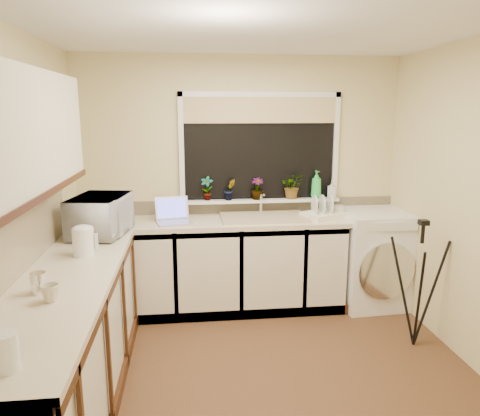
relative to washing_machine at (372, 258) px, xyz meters
The scene contains 34 objects.
floor 1.81m from the washing_machine, 138.12° to the right, with size 3.20×3.20×0.00m, color brown.
ceiling 2.64m from the washing_machine, 138.12° to the right, with size 3.20×3.20×0.00m, color white.
wall_back 1.54m from the washing_machine, 165.71° to the left, with size 3.20×3.20×0.00m, color beige.
wall_front 3.06m from the washing_machine, 116.03° to the right, with size 3.20×3.20×0.00m, color beige.
wall_left 3.22m from the washing_machine, 158.08° to the right, with size 3.00×3.00×0.00m, color beige.
wall_right 1.42m from the washing_machine, 75.73° to the right, with size 3.00×3.00×0.00m, color beige.
base_cabinet_back 1.63m from the washing_machine, behind, with size 2.55×0.60×0.86m, color silver.
base_cabinet_left 2.99m from the washing_machine, 150.57° to the right, with size 0.54×2.40×0.86m, color silver.
worktop_back 1.36m from the washing_machine, behind, with size 3.20×0.60×0.04m, color beige.
worktop_left 3.02m from the washing_machine, 150.57° to the right, with size 0.60×2.40×0.04m, color beige.
upper_cabinet 3.45m from the washing_machine, 149.46° to the right, with size 0.28×1.90×0.70m, color silver.
splashback_left 3.31m from the washing_machine, 153.07° to the right, with size 0.02×2.40×0.45m, color beige.
splashback_back 1.43m from the washing_machine, 166.21° to the left, with size 3.20×0.02×0.14m, color beige.
window_glass 1.57m from the washing_machine, 163.98° to the left, with size 1.50×0.02×1.00m, color black.
window_blind 1.85m from the washing_machine, 165.18° to the left, with size 1.50×0.02×0.25m, color tan.
windowsill 1.26m from the washing_machine, 166.65° to the left, with size 1.60×0.14×0.03m, color white.
sink 1.19m from the washing_machine, behind, with size 0.82×0.46×0.03m, color tan.
faucet 1.25m from the washing_machine, 169.13° to the left, with size 0.03×0.03×0.24m, color silver.
washing_machine is the anchor object (origin of this frame).
laptop 2.02m from the washing_machine, behind, with size 0.36×0.36×0.22m.
kettle 2.80m from the washing_machine, 159.71° to the right, with size 0.15×0.15×0.20m, color white.
dish_rack 0.69m from the washing_machine, behind, with size 0.38×0.29×0.06m, color white.
tripod 0.89m from the washing_machine, 88.19° to the right, with size 0.52×0.52×1.07m, color black, non-canonical shape.
glass_jug 3.59m from the washing_machine, 136.21° to the right, with size 0.11×0.11×0.16m, color white.
steel_jar 3.18m from the washing_machine, 148.55° to the right, with size 0.09×0.09×0.12m, color white.
microwave 2.65m from the washing_machine, behind, with size 0.59×0.40×0.33m, color white.
plant_a 1.80m from the washing_machine, behind, with size 0.13×0.08×0.24m, color #999999.
plant_b 1.59m from the washing_machine, behind, with size 0.12×0.09×0.21m, color #999999.
plant_c 1.35m from the washing_machine, 167.94° to the left, with size 0.12×0.12×0.22m, color #999999.
plant_d 1.08m from the washing_machine, 162.07° to the left, with size 0.22×0.19×0.25m, color #999999.
soap_bottle_green 0.92m from the washing_machine, 154.85° to the left, with size 0.11×0.11×0.28m, color green.
soap_bottle_clear 0.80m from the washing_machine, 148.15° to the left, with size 0.08×0.08×0.18m, color #999999.
cup_back 0.59m from the washing_machine, 167.80° to the left, with size 0.13×0.13×0.10m, color beige.
cup_left 3.17m from the washing_machine, 145.59° to the right, with size 0.10×0.10×0.10m, color beige.
Camera 1 is at (-0.52, -3.06, 1.93)m, focal length 34.38 mm.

